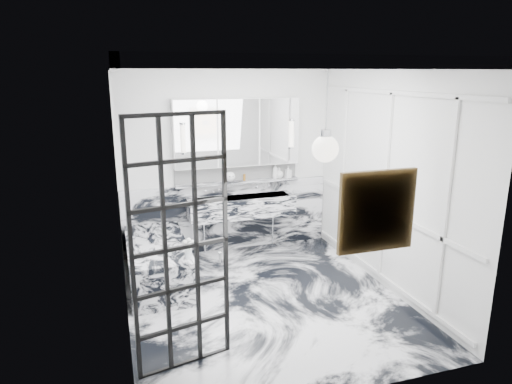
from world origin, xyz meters
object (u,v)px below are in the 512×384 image
object	(u,v)px
trough_sink	(241,207)
mirror_cabinet	(237,133)
crittall_door	(181,248)
bathtub	(158,262)

from	to	relation	value
trough_sink	mirror_cabinet	size ratio (longest dim) A/B	0.84
crittall_door	bathtub	xyz separation A→B (m)	(-0.06, 1.85, -0.90)
crittall_door	mirror_cabinet	bearing A→B (deg)	52.19
trough_sink	mirror_cabinet	world-z (taller)	mirror_cabinet
bathtub	trough_sink	bearing A→B (deg)	26.48
trough_sink	bathtub	size ratio (longest dim) A/B	0.97
crittall_door	trough_sink	xyz separation A→B (m)	(1.26, 2.51, -0.44)
crittall_door	mirror_cabinet	size ratio (longest dim) A/B	1.24
trough_sink	bathtub	distance (m)	1.55
trough_sink	mirror_cabinet	xyz separation A→B (m)	(-0.00, 0.17, 1.09)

